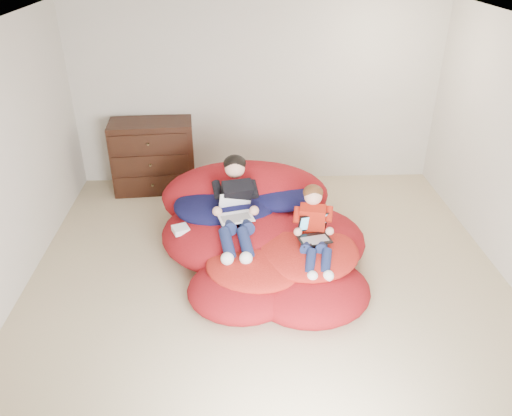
{
  "coord_description": "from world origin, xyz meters",
  "views": [
    {
      "loc": [
        -0.3,
        -4.19,
        3.2
      ],
      "look_at": [
        -0.11,
        0.31,
        0.7
      ],
      "focal_mm": 35.0,
      "sensor_mm": 36.0,
      "label": 1
    }
  ],
  "objects": [
    {
      "name": "laptop_black",
      "position": [
        0.47,
        0.06,
        0.55
      ],
      "size": [
        0.36,
        0.36,
        0.23
      ],
      "color": "black",
      "rests_on": "younger_boy"
    },
    {
      "name": "laptop_white",
      "position": [
        -0.32,
        0.41,
        0.63
      ],
      "size": [
        0.4,
        0.44,
        0.24
      ],
      "color": "white",
      "rests_on": "older_boy"
    },
    {
      "name": "beanbag_pile",
      "position": [
        -0.06,
        0.51,
        0.28
      ],
      "size": [
        2.31,
        2.44,
        0.92
      ],
      "color": "maroon",
      "rests_on": "ground"
    },
    {
      "name": "older_boy",
      "position": [
        -0.32,
        0.47,
        0.7
      ],
      "size": [
        0.4,
        1.13,
        0.75
      ],
      "color": "black",
      "rests_on": "beanbag_pile"
    },
    {
      "name": "younger_boy",
      "position": [
        0.47,
        0.06,
        0.62
      ],
      "size": [
        0.33,
        0.84,
        0.66
      ],
      "color": "#B41F0F",
      "rests_on": "beanbag_pile"
    },
    {
      "name": "power_adapter",
      "position": [
        -0.91,
        0.37,
        0.42
      ],
      "size": [
        0.21,
        0.21,
        0.06
      ],
      "primitive_type": "cube",
      "rotation": [
        0.0,
        0.0,
        0.4
      ],
      "color": "white",
      "rests_on": "beanbag_pile"
    },
    {
      "name": "cream_pillow",
      "position": [
        -0.51,
        1.18,
        0.62
      ],
      "size": [
        0.46,
        0.29,
        0.29
      ],
      "primitive_type": "ellipsoid",
      "color": "silver",
      "rests_on": "beanbag_pile"
    },
    {
      "name": "room_shell",
      "position": [
        0.0,
        0.0,
        0.22
      ],
      "size": [
        5.1,
        5.1,
        2.77
      ],
      "color": "tan",
      "rests_on": "ground"
    },
    {
      "name": "dresser",
      "position": [
        -1.44,
        2.21,
        0.49
      ],
      "size": [
        1.14,
        0.65,
        0.99
      ],
      "color": "black",
      "rests_on": "ground"
    }
  ]
}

